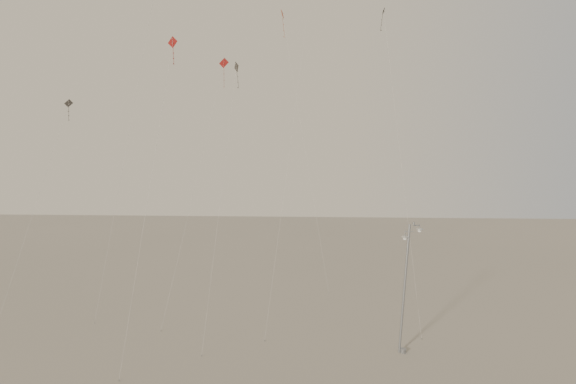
{
  "coord_description": "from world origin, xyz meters",
  "views": [
    {
      "loc": [
        3.53,
        -28.61,
        14.18
      ],
      "look_at": [
        1.49,
        5.0,
        11.67
      ],
      "focal_mm": 28.0,
      "sensor_mm": 36.0,
      "label": 1
    }
  ],
  "objects": [
    {
      "name": "kite_3",
      "position": [
        -7.15,
        2.38,
        17.49
      ],
      "size": [
        2.68,
        5.43,
        22.85
      ],
      "rotation": [
        0.0,
        0.0,
        0.05
      ],
      "color": "maroon",
      "rests_on": "ground"
    },
    {
      "name": "kite_7",
      "position": [
        -6.83,
        18.03,
        20.33
      ],
      "size": [
        3.28,
        13.99,
        25.02
      ],
      "rotation": [
        0.0,
        0.0,
        0.26
      ],
      "color": "maroon",
      "rests_on": "ground"
    },
    {
      "name": "street_lamp",
      "position": [
        10.14,
        3.75,
        5.14
      ],
      "size": [
        1.68,
        0.67,
        9.64
      ],
      "color": "gray",
      "rests_on": "ground"
    },
    {
      "name": "kite_5",
      "position": [
        1.09,
        17.67,
        23.13
      ],
      "size": [
        5.06,
        0.99,
        29.18
      ],
      "rotation": [
        0.0,
        0.0,
        -1.12
      ],
      "color": "maroon",
      "rests_on": "ground"
    },
    {
      "name": "kite_1",
      "position": [
        -3.58,
        9.09,
        17.73
      ],
      "size": [
        1.48,
        8.95,
        22.57
      ],
      "rotation": [
        0.0,
        0.0,
        -0.68
      ],
      "color": "#2C2824",
      "rests_on": "ground"
    },
    {
      "name": "kite_4",
      "position": [
        9.65,
        7.15,
        18.39
      ],
      "size": [
        3.45,
        1.58,
        25.9
      ],
      "rotation": [
        0.0,
        0.0,
        1.74
      ],
      "color": "#2C2824",
      "rests_on": "ground"
    },
    {
      "name": "kite_6",
      "position": [
        -17.13,
        5.18,
        13.84
      ],
      "size": [
        4.86,
        4.26,
        18.87
      ],
      "rotation": [
        0.0,
        0.0,
        0.69
      ],
      "color": "#2C2824",
      "rests_on": "ground"
    },
    {
      "name": "kite_2",
      "position": [
        2.89,
        16.59,
        29.67
      ],
      "size": [
        4.54,
        15.03,
        38.57
      ],
      "rotation": [
        0.0,
        0.0,
        1.15
      ],
      "color": "maroon",
      "rests_on": "ground"
    },
    {
      "name": "ground",
      "position": [
        0.0,
        0.0,
        0.0
      ],
      "size": [
        160.0,
        160.0,
        0.0
      ],
      "primitive_type": "plane",
      "color": "gray",
      "rests_on": "ground"
    },
    {
      "name": "kite_0",
      "position": [
        -11.44,
        11.08,
        24.71
      ],
      "size": [
        5.43,
        4.15,
        31.32
      ],
      "rotation": [
        0.0,
        0.0,
        -0.08
      ],
      "color": "maroon",
      "rests_on": "ground"
    }
  ]
}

